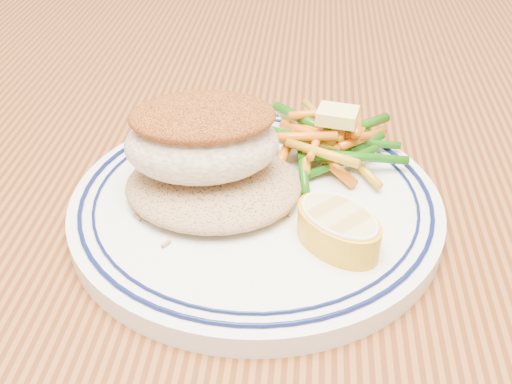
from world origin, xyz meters
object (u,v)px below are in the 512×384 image
Objects in this scene: rice_pilaf at (213,181)px; lemon_wedge at (338,227)px; plate at (256,205)px; vegetable_pile at (326,140)px; fish_fillet at (202,137)px; dining_table at (222,277)px.

rice_pilaf is 1.53× the size of lemon_wedge.
lemon_wedge reaches higher than plate.
vegetable_pile reaches higher than plate.
vegetable_pile is 1.44× the size of lemon_wedge.
vegetable_pile reaches higher than rice_pilaf.
plate is 3.22× the size of lemon_wedge.
vegetable_pile is (0.08, 0.05, -0.03)m from fish_fillet.
rice_pilaf is at bearing -85.12° from dining_table.
fish_fillet reaches higher than lemon_wedge.
rice_pilaf reaches higher than dining_table.
vegetable_pile is (0.07, 0.06, 0.00)m from rice_pilaf.
plate is 0.07m from lemon_wedge.
dining_table is 13.32× the size of vegetable_pile.
rice_pilaf is (-0.03, 0.00, 0.02)m from plate.
plate is (0.03, -0.04, 0.11)m from dining_table.
plate is 2.11× the size of rice_pilaf.
lemon_wedge is at bearing -28.12° from rice_pilaf.
fish_fillet is (-0.01, 0.01, 0.03)m from rice_pilaf.
rice_pilaf reaches higher than plate.
lemon_wedge is (0.05, -0.04, 0.02)m from plate.
fish_fillet reaches higher than dining_table.
plate is 2.24× the size of vegetable_pile.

